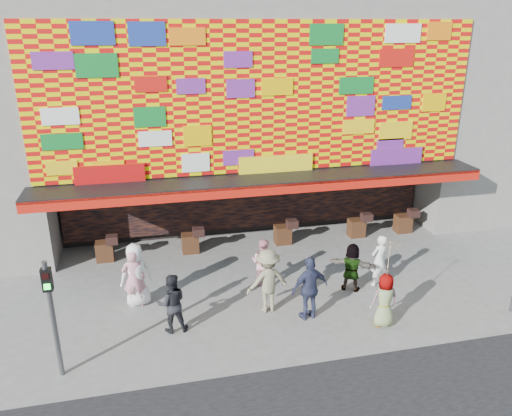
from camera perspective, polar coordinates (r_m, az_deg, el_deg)
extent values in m
plane|color=slate|center=(14.95, 4.18, -11.51)|extent=(90.00, 90.00, 0.00)
cube|color=gray|center=(20.50, -2.12, 16.52)|extent=(15.00, 8.00, 7.00)
cube|color=black|center=(22.37, -2.44, 3.81)|extent=(15.00, 6.00, 3.00)
cube|color=gray|center=(18.56, -22.73, -1.38)|extent=(0.40, 2.00, 3.00)
cube|color=gray|center=(21.39, 19.28, 1.86)|extent=(0.40, 2.00, 3.00)
cube|color=black|center=(16.70, 1.05, 3.39)|extent=(15.20, 1.60, 0.12)
cube|color=red|center=(16.02, 1.72, 2.08)|extent=(15.20, 0.04, 0.35)
cube|color=#ECDD00|center=(16.67, 0.63, 12.35)|extent=(14.80, 0.08, 4.90)
cube|color=black|center=(19.41, -0.72, 1.36)|extent=(14.00, 0.25, 2.50)
cylinder|color=#59595B|center=(12.58, -22.13, -11.79)|extent=(0.12, 0.12, 3.00)
cube|color=black|center=(12.08, -22.79, -7.55)|extent=(0.22, 0.18, 0.55)
cube|color=black|center=(11.94, -22.94, -7.21)|extent=(0.14, 0.02, 0.14)
cube|color=#19E533|center=(12.06, -22.77, -8.30)|extent=(0.14, 0.02, 0.14)
imported|color=white|center=(15.13, -13.52, -7.42)|extent=(1.07, 0.83, 1.94)
imported|color=#D18796|center=(15.06, -13.78, -7.84)|extent=(0.67, 0.44, 1.82)
imported|color=black|center=(13.78, -9.61, -10.68)|extent=(0.82, 0.64, 1.68)
imported|color=gray|center=(14.41, 1.34, -8.32)|extent=(1.33, 0.88, 1.93)
imported|color=#2F3453|center=(14.15, 6.17, -9.10)|extent=(1.18, 0.67, 1.90)
imported|color=gray|center=(15.84, 10.88, -6.65)|extent=(1.48, 1.13, 1.56)
imported|color=gray|center=(14.28, 14.48, -10.17)|extent=(0.79, 0.54, 1.56)
imported|color=white|center=(16.28, 13.89, -5.84)|extent=(0.71, 0.56, 1.70)
imported|color=pink|center=(15.82, 0.75, -6.25)|extent=(0.97, 0.96, 1.58)
imported|color=beige|center=(13.66, 14.98, -5.28)|extent=(1.21, 1.22, 0.85)
cylinder|color=#4C3326|center=(14.05, 14.65, -8.51)|extent=(0.02, 0.02, 1.00)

